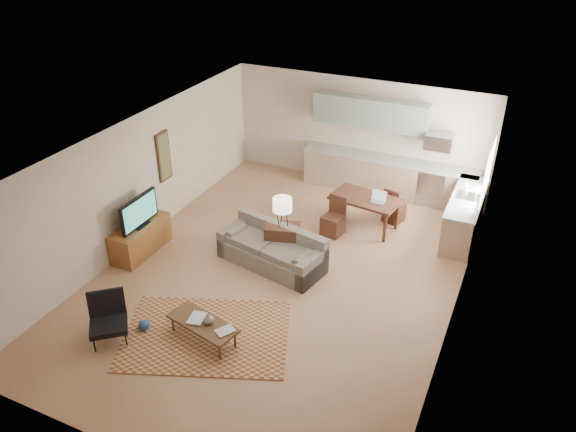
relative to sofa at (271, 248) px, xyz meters
The scene contains 25 objects.
room 1.04m from the sofa, 34.36° to the right, with size 9.00×9.00×9.00m.
kitchen_counter_back 4.14m from the sofa, 72.85° to the left, with size 4.26×0.64×0.92m, color #A28169, non-canonical shape.
kitchen_counter_right 4.28m from the sofa, 40.52° to the left, with size 0.64×2.26×0.92m, color #A28169, non-canonical shape.
kitchen_range 4.59m from the sofa, 59.61° to the left, with size 0.62×0.62×0.90m, color #A5A8AD.
kitchen_microwave 4.75m from the sofa, 59.74° to the left, with size 0.62×0.40×0.35m, color #A5A8AD.
upper_cabinets 4.44m from the sofa, 81.39° to the left, with size 2.80×0.34×0.70m, color gray.
window_right 4.66m from the sofa, 38.05° to the left, with size 0.02×1.40×1.05m, color white.
wall_art_left 3.19m from the sofa, 166.75° to the left, with size 0.06×0.42×1.10m, color olive, non-canonical shape.
triptych 4.47m from the sofa, 87.01° to the left, with size 1.70×0.04×0.50m, color #F6E0B9, non-canonical shape.
rug 2.37m from the sofa, 91.98° to the right, with size 2.74×1.89×0.02m, color brown.
sofa is the anchor object (origin of this frame).
coffee_table 2.45m from the sofa, 91.33° to the right, with size 1.24×0.49×0.38m, color #46301A, non-canonical shape.
book_a 2.45m from the sofa, 97.23° to the right, with size 0.30×0.37×0.03m, color maroon.
book_b 2.44m from the sofa, 82.89° to the right, with size 0.33×0.36×0.02m, color navy.
vase 2.42m from the sofa, 88.80° to the right, with size 0.19×0.19×0.18m, color black.
armchair 3.41m from the sofa, 115.47° to the right, with size 0.69×0.69×0.79m, color black, non-canonical shape.
tv_credenza 2.73m from the sofa, 165.17° to the right, with size 0.53×1.39×0.64m, color brown, non-canonical shape.
tv 2.74m from the sofa, 164.87° to the right, with size 0.11×1.07×0.64m, color black, non-canonical shape.
console_table 0.30m from the sofa, 69.14° to the left, with size 0.67×0.44×0.78m, color #3A2015, non-canonical shape.
table_lamp 0.76m from the sofa, 69.14° to the left, with size 0.38×0.38×0.62m, color beige, non-canonical shape.
dining_table 2.48m from the sofa, 60.63° to the left, with size 1.46×0.84×0.74m, color #3A2015, non-canonical shape.
dining_chair_near 1.74m from the sofa, 66.67° to the left, with size 0.41×0.43×0.87m, color #3A2015, non-canonical shape.
dining_chair_far 3.24m from the sofa, 57.39° to the left, with size 0.40×0.41×0.83m, color #3A2015, non-canonical shape.
laptop 2.60m from the sofa, 53.84° to the left, with size 0.31×0.23×0.23m, color #A5A8AD, non-canonical shape.
soap_bottle 4.42m from the sofa, 43.84° to the left, with size 0.10×0.10×0.19m, color #F6E0B9.
Camera 1 is at (3.85, -8.08, 6.42)m, focal length 35.00 mm.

